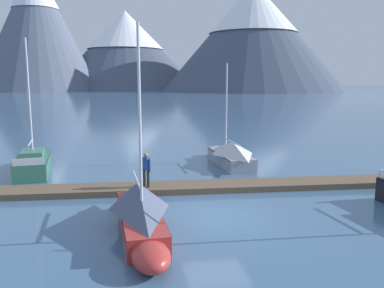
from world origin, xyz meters
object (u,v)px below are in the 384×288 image
object	(u,v)px
sailboat_nearest_berth	(34,162)
person_on_dock	(146,167)
sailboat_mid_dock_port	(229,153)
sailboat_second_berth	(140,212)

from	to	relation	value
sailboat_nearest_berth	person_on_dock	world-z (taller)	sailboat_nearest_berth
sailboat_nearest_berth	sailboat_mid_dock_port	distance (m)	12.03
sailboat_nearest_berth	sailboat_second_berth	size ratio (longest dim) A/B	1.07
sailboat_nearest_berth	sailboat_mid_dock_port	bearing A→B (deg)	0.79
sailboat_second_berth	person_on_dock	size ratio (longest dim) A/B	4.30
sailboat_nearest_berth	sailboat_second_berth	world-z (taller)	sailboat_nearest_berth
sailboat_second_berth	sailboat_nearest_berth	bearing A→B (deg)	119.37
sailboat_second_berth	person_on_dock	world-z (taller)	sailboat_second_berth
sailboat_nearest_berth	sailboat_second_berth	bearing A→B (deg)	-60.63
sailboat_mid_dock_port	person_on_dock	world-z (taller)	sailboat_mid_dock_port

